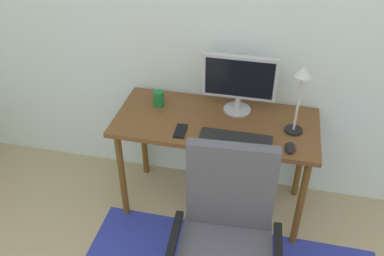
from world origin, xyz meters
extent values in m
cube|color=silver|center=(0.00, 2.20, 1.30)|extent=(6.00, 0.10, 2.60)
cube|color=brown|center=(0.04, 1.84, 0.72)|extent=(1.29, 0.58, 0.03)
cylinder|color=brown|center=(-0.55, 1.61, 0.35)|extent=(0.04, 0.04, 0.71)
cylinder|color=brown|center=(0.62, 1.61, 0.35)|extent=(0.04, 0.04, 0.71)
cylinder|color=brown|center=(-0.55, 2.07, 0.35)|extent=(0.04, 0.04, 0.71)
cylinder|color=brown|center=(0.62, 2.07, 0.35)|extent=(0.04, 0.04, 0.71)
cylinder|color=#B2B2B7|center=(0.15, 1.99, 0.74)|extent=(0.18, 0.18, 0.01)
cylinder|color=#B2B2B7|center=(0.15, 1.99, 0.79)|extent=(0.04, 0.04, 0.09)
cube|color=#B7B7BC|center=(0.15, 1.99, 0.98)|extent=(0.47, 0.04, 0.29)
cube|color=black|center=(0.15, 1.97, 0.98)|extent=(0.43, 0.00, 0.25)
cube|color=black|center=(0.19, 1.66, 0.75)|extent=(0.43, 0.13, 0.02)
ellipsoid|color=black|center=(0.51, 1.64, 0.75)|extent=(0.06, 0.10, 0.03)
cylinder|color=#176F2E|center=(-0.36, 1.94, 0.79)|extent=(0.07, 0.07, 0.10)
cube|color=black|center=(-0.15, 1.67, 0.74)|extent=(0.07, 0.14, 0.01)
cylinder|color=black|center=(0.52, 1.83, 0.75)|extent=(0.11, 0.11, 0.01)
cylinder|color=beige|center=(0.52, 1.83, 0.94)|extent=(0.02, 0.02, 0.37)
cone|color=beige|center=(0.52, 1.83, 1.15)|extent=(0.10, 0.10, 0.06)
cube|color=#4C4C51|center=(0.22, 1.21, 0.79)|extent=(0.45, 0.09, 0.52)
cube|color=black|center=(-0.02, 0.99, 0.60)|extent=(0.06, 0.33, 0.03)
cube|color=black|center=(0.49, 1.02, 0.60)|extent=(0.06, 0.33, 0.03)
camera|label=1|loc=(0.37, -0.30, 2.22)|focal=38.64mm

